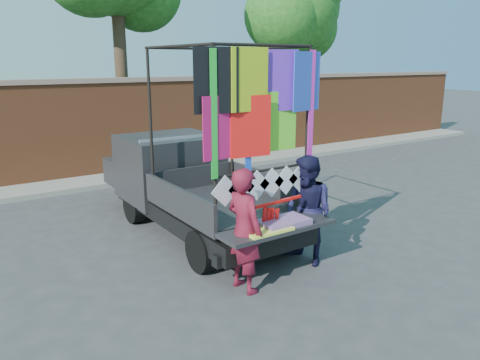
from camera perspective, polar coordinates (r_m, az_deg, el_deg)
ground at (r=7.29m, az=2.40°, el=-10.34°), size 90.00×90.00×0.00m
brick_wall at (r=13.05m, az=-16.18°, el=6.20°), size 30.00×0.45×2.61m
curb at (r=12.63m, az=-14.79°, el=0.18°), size 30.00×1.20×0.12m
tree_right at (r=17.75m, az=6.84°, el=19.75°), size 4.20×3.30×6.62m
pickup_truck at (r=8.89m, az=-7.03°, el=-0.24°), size 2.06×5.19×3.26m
woman at (r=6.25m, az=0.54°, el=-6.16°), size 0.47×0.66×1.71m
man at (r=7.16m, az=8.28°, el=-3.73°), size 0.71×0.87×1.68m
streamer_bundle at (r=6.59m, az=4.10°, el=-4.27°), size 0.87×0.11×0.61m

